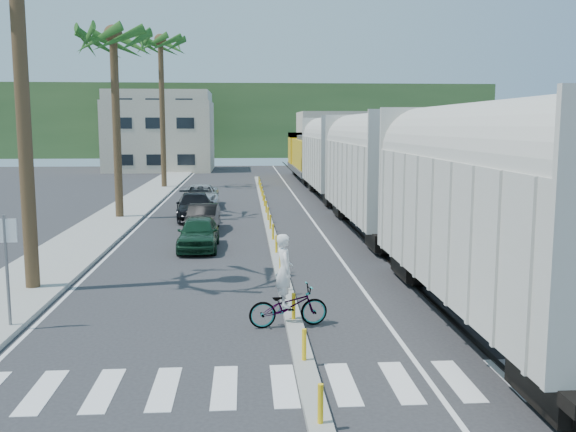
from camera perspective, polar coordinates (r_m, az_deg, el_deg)
The scene contains 16 objects.
ground at distance 15.33m, azimuth 1.08°, elevation -11.88°, with size 140.00×140.00×0.00m, color #28282B.
sidewalk at distance 40.34m, azimuth -14.21°, elevation 0.46°, with size 3.00×90.00×0.15m, color gray.
rails at distance 43.13m, azimuth 4.47°, elevation 1.10°, with size 1.56×100.00×0.06m.
median at distance 34.72m, azimuth -1.78°, elevation -0.47°, with size 0.45×60.00×0.85m.
crosswalk at distance 13.47m, azimuth 1.85°, elevation -14.74°, with size 14.00×2.20×0.01m, color silver.
lane_markings at distance 39.71m, azimuth -5.16°, elevation 0.45°, with size 9.42×90.00×0.01m.
freight_train at distance 37.20m, azimuth 5.81°, elevation 4.43°, with size 3.00×60.94×5.85m.
palm_trees at distance 38.09m, azimuth -14.81°, elevation 16.21°, with size 3.50×37.20×13.75m.
street_sign at distance 17.73m, azimuth -23.77°, elevation -3.21°, with size 0.60×0.08×3.00m.
buildings at distance 86.17m, azimuth -7.40°, elevation 7.40°, with size 38.00×27.00×10.00m.
hillside at distance 114.36m, azimuth -3.32°, elevation 8.41°, with size 80.00×20.00×12.00m, color #385628.
car_lead at distance 27.45m, azimuth -7.96°, elevation -1.52°, with size 1.66×4.12×1.40m, color #11331F.
car_second at distance 32.13m, azimuth -7.57°, elevation -0.18°, with size 1.58×4.11×1.34m, color black.
car_third at distance 36.30m, azimuth -8.28°, elevation 0.85°, with size 2.51×5.22×1.47m, color black.
car_rear at distance 41.91m, azimuth -7.79°, elevation 1.79°, with size 2.59×5.23×1.43m, color #B6BABC.
cyclist at distance 16.84m, azimuth -0.06°, elevation -7.24°, with size 1.36×2.31×2.46m.
Camera 1 is at (-1.27, -14.35, 5.22)m, focal length 40.00 mm.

